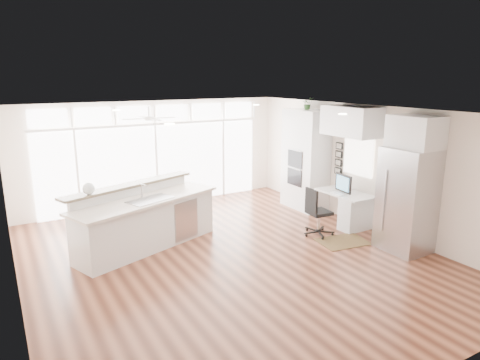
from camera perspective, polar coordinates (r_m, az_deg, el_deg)
floor at (r=8.12m, az=-1.33°, el=-10.36°), size 7.00×8.00×0.02m
ceiling at (r=7.43m, az=-1.45°, el=9.08°), size 7.00×8.00×0.02m
wall_back at (r=11.26m, az=-11.29°, el=3.46°), size 7.00×0.04×2.70m
wall_front at (r=4.77m, az=23.02°, el=-11.57°), size 7.00×0.04×2.70m
wall_left at (r=6.78m, az=-28.36°, el=-4.70°), size 0.04×8.00×2.70m
wall_right at (r=9.80m, az=16.85°, el=1.63°), size 0.04×8.00×2.70m
glass_wall at (r=11.26m, az=-11.12°, el=1.92°), size 5.80×0.06×2.08m
transom_row at (r=11.07m, az=-11.44°, el=8.67°), size 5.90×0.06×0.40m
desk_window at (r=9.93m, az=15.52°, el=3.06°), size 0.04×0.85×0.85m
ceiling_fan at (r=9.82m, az=-12.05°, el=8.62°), size 1.16×1.16×0.32m
recessed_lights at (r=7.61m, az=-2.18°, el=9.03°), size 3.40×3.00×0.02m
oven_cabinet at (r=10.88m, az=8.72°, el=2.69°), size 0.64×1.20×2.50m
desk_nook at (r=9.98m, az=13.76°, el=-3.71°), size 0.72×1.30×0.76m
upper_cabinets at (r=9.62m, az=14.60°, el=7.60°), size 0.64×1.30×0.64m
refrigerator at (r=8.74m, az=21.37°, el=-2.52°), size 0.76×0.90×2.00m
fridge_cabinet at (r=8.54m, az=22.38°, el=5.96°), size 0.64×0.90×0.60m
framed_photos at (r=10.39m, az=13.03°, el=2.82°), size 0.06×0.22×0.80m
kitchen_island at (r=8.56m, az=-12.29°, el=-4.94°), size 3.26×2.13×1.21m
rug at (r=9.07m, az=13.55°, el=-7.99°), size 1.08×0.85×0.01m
office_chair at (r=9.19m, az=10.51°, el=-4.20°), size 0.57×0.54×1.02m
fishbowl at (r=8.18m, az=-19.52°, el=-1.08°), size 0.29×0.29×0.22m
monitor at (r=9.76m, az=13.62°, el=-0.41°), size 0.16×0.54×0.45m
keyboard at (r=9.70m, az=12.82°, el=-1.77°), size 0.14×0.33×0.02m
potted_plant at (r=10.71m, az=8.98°, el=9.87°), size 0.26×0.29×0.23m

